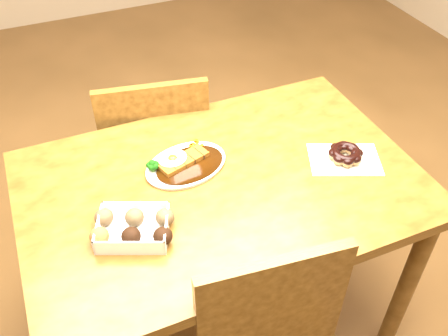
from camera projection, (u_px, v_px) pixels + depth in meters
name	position (u px, v px, depth m)	size (l,w,h in m)	color
ground	(222.00, 316.00, 2.01)	(6.00, 6.00, 0.00)	brown
table	(222.00, 204.00, 1.58)	(1.20, 0.80, 0.75)	#45280D
chair_far	(156.00, 151.00, 2.04)	(0.49, 0.49, 0.87)	#45280D
katsu_curry_plate	(184.00, 163.00, 1.55)	(0.30, 0.24, 0.05)	white
donut_box	(133.00, 227.00, 1.34)	(0.23, 0.21, 0.05)	white
pon_de_ring	(345.00, 154.00, 1.57)	(0.26, 0.23, 0.04)	silver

